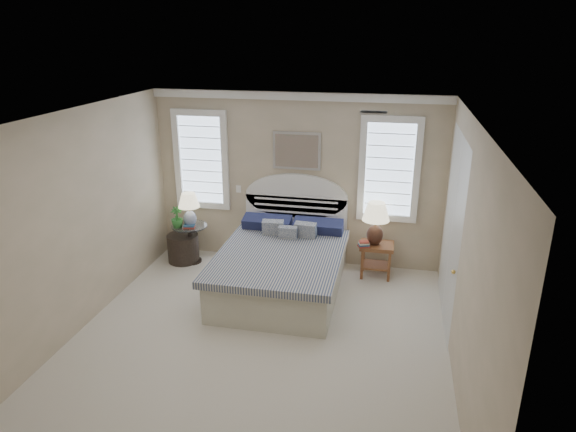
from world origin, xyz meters
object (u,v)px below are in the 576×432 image
(bed, at_px, (283,264))
(side_table_left, at_px, (190,240))
(lamp_right, at_px, (376,219))
(nightstand_right, at_px, (377,253))
(floor_pot, at_px, (183,248))
(lamp_left, at_px, (189,206))

(bed, distance_m, side_table_left, 1.75)
(side_table_left, relative_size, lamp_right, 0.95)
(bed, relative_size, side_table_left, 3.61)
(nightstand_right, distance_m, floor_pot, 3.09)
(lamp_left, bearing_deg, bed, -19.67)
(lamp_right, bearing_deg, floor_pot, -178.36)
(side_table_left, height_order, floor_pot, side_table_left)
(bed, relative_size, nightstand_right, 4.29)
(side_table_left, height_order, nightstand_right, side_table_left)
(bed, relative_size, lamp_left, 4.14)
(nightstand_right, bearing_deg, lamp_left, -177.82)
(side_table_left, distance_m, lamp_left, 0.58)
(floor_pot, relative_size, lamp_left, 0.91)
(bed, distance_m, lamp_right, 1.53)
(side_table_left, distance_m, lamp_right, 2.96)
(side_table_left, xyz_separation_m, lamp_left, (0.02, -0.01, 0.58))
(lamp_right, bearing_deg, bed, -151.48)
(lamp_left, xyz_separation_m, lamp_right, (2.88, 0.10, -0.03))
(side_table_left, relative_size, floor_pot, 1.26)
(side_table_left, bearing_deg, nightstand_right, 1.94)
(bed, relative_size, lamp_right, 3.44)
(bed, xyz_separation_m, floor_pot, (-1.78, 0.60, -0.16))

